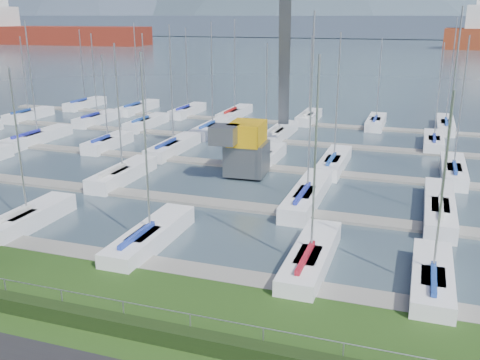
% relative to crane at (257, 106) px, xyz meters
% --- Properties ---
extents(water, '(800.00, 540.00, 0.20)m').
position_rel_crane_xyz_m(water, '(2.82, 235.36, -5.73)').
color(water, '#3B4C57').
extents(hedge, '(80.00, 0.70, 0.70)m').
position_rel_crane_xyz_m(hedge, '(2.82, -25.04, -4.98)').
color(hedge, black).
rests_on(hedge, grass).
extents(fence, '(80.00, 0.04, 0.04)m').
position_rel_crane_xyz_m(fence, '(2.82, -24.64, -4.13)').
color(fence, '#97999F').
rests_on(fence, grass).
extents(foothill, '(900.00, 80.00, 12.00)m').
position_rel_crane_xyz_m(foothill, '(2.82, 305.36, 0.67)').
color(foothill, '#424E61').
rests_on(foothill, water).
extents(docks, '(90.00, 41.60, 0.25)m').
position_rel_crane_xyz_m(docks, '(2.82, 1.36, -5.55)').
color(docks, slate).
rests_on(docks, water).
extents(crane, '(5.83, 13.23, 22.35)m').
position_rel_crane_xyz_m(crane, '(0.00, 0.00, 0.00)').
color(crane, '#5B5E62').
rests_on(crane, water).
extents(cargo_ship_west, '(86.52, 23.62, 21.50)m').
position_rel_crane_xyz_m(cargo_ship_west, '(-149.47, 166.20, -1.64)').
color(cargo_ship_west, maroon).
rests_on(cargo_ship_west, water).
extents(sailboat_fleet, '(75.93, 49.68, 13.50)m').
position_rel_crane_xyz_m(sailboat_fleet, '(0.38, 4.49, 0.13)').
color(sailboat_fleet, navy).
rests_on(sailboat_fleet, water).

